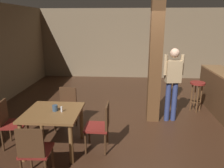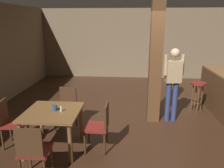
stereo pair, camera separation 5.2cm
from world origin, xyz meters
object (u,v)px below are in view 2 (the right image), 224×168
(chair_south, at_px, (33,150))
(salt_shaker, at_px, (61,109))
(chair_west, at_px, (10,121))
(dining_table, at_px, (53,117))
(bar_counter, at_px, (220,92))
(napkin_cup, at_px, (55,108))
(chair_east, at_px, (100,124))
(chair_north, at_px, (67,106))
(bar_stool_near, at_px, (198,90))
(standing_person, at_px, (173,80))

(chair_south, height_order, salt_shaker, chair_south)
(chair_west, xyz_separation_m, salt_shaker, (1.01, -0.05, 0.29))
(dining_table, bearing_deg, bar_counter, 28.53)
(dining_table, bearing_deg, napkin_cup, 24.53)
(dining_table, bearing_deg, chair_west, 177.92)
(salt_shaker, bearing_deg, dining_table, 174.12)
(dining_table, bearing_deg, chair_east, 1.54)
(chair_east, height_order, chair_north, same)
(dining_table, distance_m, chair_west, 0.85)
(chair_north, xyz_separation_m, bar_counter, (3.68, 1.16, 0.03))
(chair_south, distance_m, chair_east, 1.22)
(chair_east, distance_m, chair_west, 1.70)
(salt_shaker, distance_m, bar_stool_near, 3.59)
(standing_person, bearing_deg, bar_stool_near, 38.64)
(standing_person, bearing_deg, bar_counter, 24.73)
(chair_north, relative_size, napkin_cup, 8.22)
(chair_east, bearing_deg, bar_stool_near, 41.15)
(dining_table, bearing_deg, chair_south, -90.16)
(chair_south, height_order, chair_north, same)
(napkin_cup, relative_size, salt_shaker, 1.09)
(salt_shaker, relative_size, standing_person, 0.06)
(napkin_cup, height_order, salt_shaker, napkin_cup)
(chair_south, bearing_deg, standing_person, 43.59)
(chair_north, bearing_deg, chair_south, -90.13)
(dining_table, relative_size, chair_south, 1.09)
(standing_person, bearing_deg, chair_east, -137.63)
(dining_table, distance_m, chair_east, 0.86)
(dining_table, distance_m, napkin_cup, 0.18)
(chair_north, height_order, bar_stool_near, chair_north)
(dining_table, height_order, salt_shaker, salt_shaker)
(chair_south, bearing_deg, chair_west, 133.57)
(napkin_cup, relative_size, standing_person, 0.06)
(bar_counter, bearing_deg, napkin_cup, -151.43)
(salt_shaker, height_order, bar_counter, bar_counter)
(bar_counter, distance_m, bar_stool_near, 0.57)
(chair_south, relative_size, standing_person, 0.52)
(napkin_cup, height_order, standing_person, standing_person)
(bar_stool_near, bearing_deg, salt_shaker, -145.63)
(chair_north, bearing_deg, dining_table, -90.10)
(chair_west, distance_m, standing_person, 3.51)
(standing_person, xyz_separation_m, bar_counter, (1.33, 0.61, -0.46))
(chair_south, xyz_separation_m, bar_counter, (3.69, 2.86, 0.03))
(chair_north, distance_m, standing_person, 2.46)
(napkin_cup, distance_m, bar_counter, 4.16)
(dining_table, height_order, chair_north, chair_north)
(bar_stool_near, bearing_deg, standing_person, -141.36)
(chair_west, distance_m, salt_shaker, 1.05)
(chair_east, xyz_separation_m, chair_west, (-1.70, 0.01, 0.00))
(chair_south, bearing_deg, dining_table, 89.84)
(bar_counter, bearing_deg, chair_west, -156.45)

